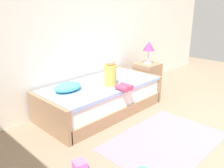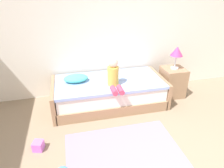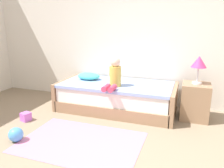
{
  "view_description": "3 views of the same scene",
  "coord_description": "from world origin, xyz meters",
  "px_view_note": "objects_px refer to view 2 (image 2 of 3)",
  "views": [
    {
      "loc": [
        -3.14,
        -0.71,
        1.74
      ],
      "look_at": [
        -0.62,
        1.75,
        0.55
      ],
      "focal_mm": 37.7,
      "sensor_mm": 36.0,
      "label": 1
    },
    {
      "loc": [
        -1.32,
        -1.26,
        2.12
      ],
      "look_at": [
        -0.62,
        1.75,
        0.55
      ],
      "focal_mm": 31.84,
      "sensor_mm": 36.0,
      "label": 2
    },
    {
      "loc": [
        0.6,
        -1.7,
        1.52
      ],
      "look_at": [
        -0.62,
        1.75,
        0.55
      ],
      "focal_mm": 35.8,
      "sensor_mm": 36.0,
      "label": 3
    }
  ],
  "objects_px": {
    "child_figure": "(114,75)",
    "pillow": "(76,78)",
    "nightstand": "(172,82)",
    "bed": "(109,92)",
    "table_lamp": "(177,52)",
    "toy_block": "(38,146)"
  },
  "relations": [
    {
      "from": "child_figure",
      "to": "pillow",
      "type": "relative_size",
      "value": 1.16
    },
    {
      "from": "nightstand",
      "to": "child_figure",
      "type": "relative_size",
      "value": 1.18
    },
    {
      "from": "bed",
      "to": "pillow",
      "type": "height_order",
      "value": "pillow"
    },
    {
      "from": "child_figure",
      "to": "pillow",
      "type": "height_order",
      "value": "child_figure"
    },
    {
      "from": "table_lamp",
      "to": "pillow",
      "type": "height_order",
      "value": "table_lamp"
    },
    {
      "from": "toy_block",
      "to": "table_lamp",
      "type": "bearing_deg",
      "value": 21.22
    },
    {
      "from": "toy_block",
      "to": "nightstand",
      "type": "bearing_deg",
      "value": 21.22
    },
    {
      "from": "table_lamp",
      "to": "toy_block",
      "type": "relative_size",
      "value": 3.31
    },
    {
      "from": "child_figure",
      "to": "nightstand",
      "type": "bearing_deg",
      "value": 11.37
    },
    {
      "from": "toy_block",
      "to": "bed",
      "type": "bearing_deg",
      "value": 38.0
    },
    {
      "from": "table_lamp",
      "to": "toy_block",
      "type": "distance_m",
      "value": 2.91
    },
    {
      "from": "table_lamp",
      "to": "pillow",
      "type": "xyz_separation_m",
      "value": [
        -1.95,
        0.06,
        -0.37
      ]
    },
    {
      "from": "nightstand",
      "to": "toy_block",
      "type": "height_order",
      "value": "nightstand"
    },
    {
      "from": "bed",
      "to": "nightstand",
      "type": "xyz_separation_m",
      "value": [
        1.35,
        0.04,
        0.05
      ]
    },
    {
      "from": "pillow",
      "to": "child_figure",
      "type": "bearing_deg",
      "value": -27.41
    },
    {
      "from": "bed",
      "to": "child_figure",
      "type": "height_order",
      "value": "child_figure"
    },
    {
      "from": "nightstand",
      "to": "child_figure",
      "type": "height_order",
      "value": "child_figure"
    },
    {
      "from": "child_figure",
      "to": "pillow",
      "type": "xyz_separation_m",
      "value": [
        -0.63,
        0.33,
        -0.14
      ]
    },
    {
      "from": "bed",
      "to": "toy_block",
      "type": "distance_m",
      "value": 1.59
    },
    {
      "from": "nightstand",
      "to": "pillow",
      "type": "relative_size",
      "value": 1.36
    },
    {
      "from": "pillow",
      "to": "toy_block",
      "type": "xyz_separation_m",
      "value": [
        -0.64,
        -1.07,
        -0.5
      ]
    },
    {
      "from": "table_lamp",
      "to": "child_figure",
      "type": "height_order",
      "value": "table_lamp"
    }
  ]
}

